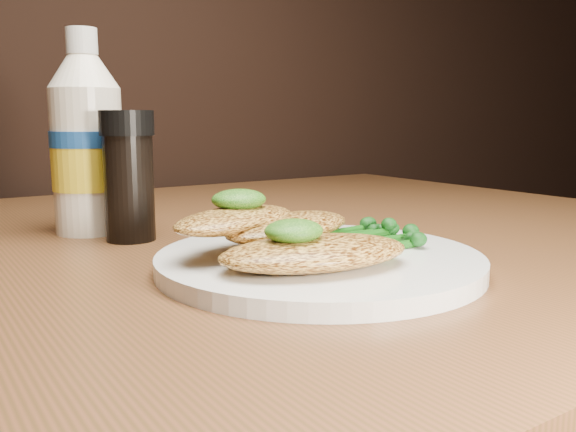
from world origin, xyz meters
TOP-DOWN VIEW (x-y plane):
  - plate at (0.06, 0.88)m, footprint 0.24×0.24m
  - chicken_front at (0.03, 0.85)m, footprint 0.15×0.10m
  - chicken_mid at (0.05, 0.90)m, footprint 0.14×0.10m
  - chicken_back at (0.01, 0.91)m, footprint 0.13×0.10m
  - pesto_front at (0.02, 0.85)m, footprint 0.05×0.05m
  - pesto_back at (0.02, 0.92)m, footprint 0.04×0.04m
  - broccolini_bundle at (0.10, 0.89)m, footprint 0.14×0.12m
  - mayo_bottle at (-0.04, 1.13)m, footprint 0.09×0.09m
  - pepper_grinder at (-0.02, 1.07)m, footprint 0.05×0.05m

SIDE VIEW (x-z plane):
  - plate at x=0.06m, z-range 0.75..0.76m
  - broccolini_bundle at x=0.10m, z-range 0.76..0.78m
  - chicken_front at x=0.03m, z-range 0.76..0.78m
  - chicken_mid at x=0.05m, z-range 0.77..0.79m
  - chicken_back at x=0.01m, z-range 0.78..0.80m
  - pesto_front at x=0.02m, z-range 0.78..0.80m
  - pesto_back at x=0.02m, z-range 0.79..0.81m
  - pepper_grinder at x=-0.02m, z-range 0.75..0.87m
  - mayo_bottle at x=-0.04m, z-range 0.75..0.95m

